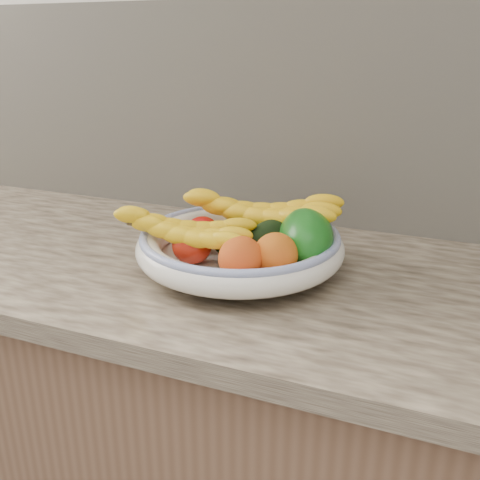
% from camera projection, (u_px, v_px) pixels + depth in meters
% --- Properties ---
extents(kitchen_counter, '(2.44, 0.66, 1.40)m').
position_uv_depth(kitchen_counter, '(244.00, 443.00, 1.20)').
color(kitchen_counter, brown).
rests_on(kitchen_counter, ground).
extents(fruit_bowl, '(0.39, 0.39, 0.08)m').
position_uv_depth(fruit_bowl, '(240.00, 246.00, 1.01)').
color(fruit_bowl, white).
rests_on(fruit_bowl, kitchen_counter).
extents(clementine_back_left, '(0.06, 0.06, 0.04)m').
position_uv_depth(clementine_back_left, '(250.00, 225.00, 1.10)').
color(clementine_back_left, '#F76005').
rests_on(clementine_back_left, fruit_bowl).
extents(clementine_back_right, '(0.06, 0.06, 0.05)m').
position_uv_depth(clementine_back_right, '(283.00, 227.00, 1.09)').
color(clementine_back_right, orange).
rests_on(clementine_back_right, fruit_bowl).
extents(tomato_left, '(0.08, 0.08, 0.06)m').
position_uv_depth(tomato_left, '(203.00, 232.00, 1.04)').
color(tomato_left, '#AC0A0A').
rests_on(tomato_left, fruit_bowl).
extents(tomato_near_left, '(0.08, 0.08, 0.07)m').
position_uv_depth(tomato_near_left, '(192.00, 246.00, 0.97)').
color(tomato_near_left, '#A21C0D').
rests_on(tomato_near_left, fruit_bowl).
extents(avocado_center, '(0.11, 0.11, 0.06)m').
position_uv_depth(avocado_center, '(230.00, 240.00, 0.99)').
color(avocado_center, black).
rests_on(avocado_center, fruit_bowl).
extents(avocado_right, '(0.11, 0.12, 0.07)m').
position_uv_depth(avocado_right, '(272.00, 238.00, 1.00)').
color(avocado_right, black).
rests_on(avocado_right, fruit_bowl).
extents(green_mango, '(0.17, 0.19, 0.13)m').
position_uv_depth(green_mango, '(306.00, 238.00, 0.97)').
color(green_mango, '#105611').
rests_on(green_mango, fruit_bowl).
extents(peach_front, '(0.09, 0.09, 0.08)m').
position_uv_depth(peach_front, '(241.00, 259.00, 0.90)').
color(peach_front, orange).
rests_on(peach_front, fruit_bowl).
extents(peach_right, '(0.09, 0.09, 0.08)m').
position_uv_depth(peach_right, '(276.00, 255.00, 0.91)').
color(peach_right, orange).
rests_on(peach_right, fruit_bowl).
extents(banana_bunch_back, '(0.34, 0.14, 0.09)m').
position_uv_depth(banana_bunch_back, '(260.00, 216.00, 1.05)').
color(banana_bunch_back, yellow).
rests_on(banana_bunch_back, fruit_bowl).
extents(banana_bunch_front, '(0.29, 0.15, 0.08)m').
position_uv_depth(banana_bunch_front, '(182.00, 234.00, 0.97)').
color(banana_bunch_front, yellow).
rests_on(banana_bunch_front, fruit_bowl).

